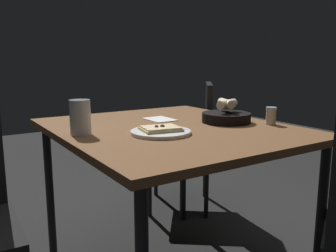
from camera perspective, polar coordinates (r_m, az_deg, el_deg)
name	(u,v)px	position (r m, az deg, el deg)	size (l,w,h in m)	color
dining_table	(171,140)	(1.63, 0.40, -2.20)	(1.11, 0.97, 0.75)	brown
pizza_plate	(161,131)	(1.46, -1.16, -0.83)	(0.25, 0.25, 0.04)	white
bread_basket	(226,116)	(1.74, 9.21, 1.62)	(0.23, 0.23, 0.11)	black
beer_glass	(80,120)	(1.48, -13.67, 1.00)	(0.08, 0.08, 0.14)	silver
pepper_shaker	(271,117)	(1.73, 15.95, 1.41)	(0.05, 0.05, 0.08)	#BFB299
napkin	(160,119)	(1.80, -1.30, 1.06)	(0.16, 0.12, 0.00)	white
chair_near	(191,138)	(2.53, 3.72, -1.92)	(0.62, 0.62, 0.89)	#2A2A2A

